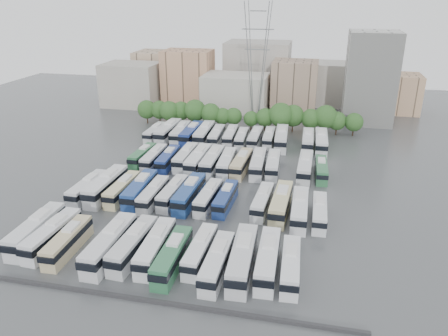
% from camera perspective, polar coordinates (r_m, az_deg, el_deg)
% --- Properties ---
extents(ground, '(220.00, 220.00, 0.00)m').
position_cam_1_polar(ground, '(85.42, -2.31, -3.15)').
color(ground, '#424447').
rests_on(ground, ground).
extents(parapet, '(56.00, 0.50, 0.50)m').
position_cam_1_polar(parapet, '(58.73, -10.81, -16.50)').
color(parapet, '#2D2D30').
rests_on(parapet, ground).
extents(tree_line, '(63.76, 7.95, 8.41)m').
position_cam_1_polar(tree_line, '(122.60, 2.80, 6.98)').
color(tree_line, black).
rests_on(tree_line, ground).
extents(city_buildings, '(102.00, 35.00, 20.00)m').
position_cam_1_polar(city_buildings, '(151.69, 1.85, 11.34)').
color(city_buildings, '#9E998E').
rests_on(city_buildings, ground).
extents(apartment_tower, '(14.00, 14.00, 26.00)m').
position_cam_1_polar(apartment_tower, '(135.33, 18.57, 11.09)').
color(apartment_tower, silver).
rests_on(apartment_tower, ground).
extents(electricity_pylon, '(9.00, 6.91, 33.83)m').
position_cam_1_polar(electricity_pylon, '(127.09, 4.33, 14.09)').
color(electricity_pylon, slate).
rests_on(electricity_pylon, ground).
extents(bus_r0_s0, '(3.16, 13.26, 4.14)m').
position_cam_1_polar(bus_r0_s0, '(74.49, -23.33, -7.42)').
color(bus_r0_s0, silver).
rests_on(bus_r0_s0, ground).
extents(bus_r0_s1, '(3.28, 12.61, 3.92)m').
position_cam_1_polar(bus_r0_s1, '(72.44, -21.55, -8.09)').
color(bus_r0_s1, silver).
rests_on(bus_r0_s1, ground).
extents(bus_r0_s2, '(2.90, 11.71, 3.65)m').
position_cam_1_polar(bus_r0_s2, '(70.14, -19.74, -8.98)').
color(bus_r0_s2, '#C6B688').
rests_on(bus_r0_s2, ground).
extents(bus_r0_s4, '(3.03, 13.63, 4.27)m').
position_cam_1_polar(bus_r0_s4, '(67.07, -14.69, -9.56)').
color(bus_r0_s4, silver).
rests_on(bus_r0_s4, ground).
extents(bus_r0_s5, '(3.26, 12.80, 3.99)m').
position_cam_1_polar(bus_r0_s5, '(66.44, -11.79, -9.73)').
color(bus_r0_s5, silver).
rests_on(bus_r0_s5, ground).
extents(bus_r0_s6, '(3.23, 12.60, 3.92)m').
position_cam_1_polar(bus_r0_s6, '(65.36, -8.93, -10.12)').
color(bus_r0_s6, silver).
rests_on(bus_r0_s6, ground).
extents(bus_r0_s7, '(2.78, 12.21, 3.82)m').
position_cam_1_polar(bus_r0_s7, '(63.09, -6.76, -11.35)').
color(bus_r0_s7, '#2E6C46').
rests_on(bus_r0_s7, ground).
extents(bus_r0_s8, '(2.71, 11.38, 3.55)m').
position_cam_1_polar(bus_r0_s8, '(64.20, -3.14, -10.69)').
color(bus_r0_s8, silver).
rests_on(bus_r0_s8, ground).
extents(bus_r0_s9, '(2.70, 12.04, 3.77)m').
position_cam_1_polar(bus_r0_s9, '(61.53, -0.89, -12.17)').
color(bus_r0_s9, silver).
rests_on(bus_r0_s9, ground).
extents(bus_r0_s10, '(3.55, 13.70, 4.26)m').
position_cam_1_polar(bus_r0_s10, '(61.91, 2.42, -11.68)').
color(bus_r0_s10, silver).
rests_on(bus_r0_s10, ground).
extents(bus_r0_s11, '(3.18, 12.79, 3.99)m').
position_cam_1_polar(bus_r0_s11, '(62.20, 5.74, -11.75)').
color(bus_r0_s11, silver).
rests_on(bus_r0_s11, ground).
extents(bus_r0_s12, '(3.00, 11.56, 3.60)m').
position_cam_1_polar(bus_r0_s12, '(61.65, 8.69, -12.48)').
color(bus_r0_s12, silver).
rests_on(bus_r0_s12, ground).
extents(bus_r1_s0, '(2.88, 11.89, 3.71)m').
position_cam_1_polar(bus_r1_s0, '(86.73, -17.36, -2.48)').
color(bus_r1_s0, silver).
rests_on(bus_r1_s0, ground).
extents(bus_r1_s1, '(3.11, 13.65, 4.27)m').
position_cam_1_polar(bus_r1_s1, '(86.09, -15.15, -2.21)').
color(bus_r1_s1, silver).
rests_on(bus_r1_s1, ground).
extents(bus_r1_s2, '(2.78, 11.74, 3.67)m').
position_cam_1_polar(bus_r1_s2, '(84.53, -13.11, -2.69)').
color(bus_r1_s2, beige).
rests_on(bus_r1_s2, ground).
extents(bus_r1_s3, '(3.17, 12.89, 4.02)m').
position_cam_1_polar(bus_r1_s3, '(83.30, -10.91, -2.75)').
color(bus_r1_s3, navy).
rests_on(bus_r1_s3, ground).
extents(bus_r1_s4, '(2.51, 11.39, 3.57)m').
position_cam_1_polar(bus_r1_s4, '(81.55, -9.23, -3.37)').
color(bus_r1_s4, silver).
rests_on(bus_r1_s4, ground).
extents(bus_r1_s5, '(2.91, 11.48, 3.58)m').
position_cam_1_polar(bus_r1_s5, '(81.58, -6.71, -3.21)').
color(bus_r1_s5, silver).
rests_on(bus_r1_s5, ground).
extents(bus_r1_s6, '(3.11, 12.85, 4.01)m').
position_cam_1_polar(bus_r1_s6, '(80.49, -4.57, -3.32)').
color(bus_r1_s6, navy).
rests_on(bus_r1_s6, ground).
extents(bus_r1_s7, '(3.02, 11.35, 3.53)m').
position_cam_1_polar(bus_r1_s7, '(79.43, -2.07, -3.81)').
color(bus_r1_s7, silver).
rests_on(bus_r1_s7, ground).
extents(bus_r1_s8, '(2.74, 11.11, 3.47)m').
position_cam_1_polar(bus_r1_s8, '(79.07, 0.22, -3.95)').
color(bus_r1_s8, navy).
rests_on(bus_r1_s8, ground).
extents(bus_r1_s10, '(2.98, 11.27, 3.50)m').
position_cam_1_polar(bus_r1_s10, '(78.21, 5.05, -4.34)').
color(bus_r1_s10, silver).
rests_on(bus_r1_s10, ground).
extents(bus_r1_s11, '(3.25, 13.05, 4.07)m').
position_cam_1_polar(bus_r1_s11, '(77.36, 7.46, -4.54)').
color(bus_r1_s11, '#CCC28C').
rests_on(bus_r1_s11, ground).
extents(bus_r1_s12, '(2.92, 12.45, 3.89)m').
position_cam_1_polar(bus_r1_s12, '(75.96, 9.85, -5.30)').
color(bus_r1_s12, silver).
rests_on(bus_r1_s12, ground).
extents(bus_r1_s13, '(2.56, 11.05, 3.46)m').
position_cam_1_polar(bus_r1_s13, '(76.08, 12.36, -5.64)').
color(bus_r1_s13, silver).
rests_on(bus_r1_s13, ground).
extents(bus_r2_s1, '(2.86, 11.02, 3.43)m').
position_cam_1_polar(bus_r2_s1, '(100.98, -10.59, 1.63)').
color(bus_r2_s1, '#2B663D').
rests_on(bus_r2_s1, ground).
extents(bus_r2_s2, '(2.58, 11.61, 3.64)m').
position_cam_1_polar(bus_r2_s2, '(98.90, -9.13, 1.35)').
color(bus_r2_s2, silver).
rests_on(bus_r2_s2, ground).
extents(bus_r2_s3, '(2.82, 11.60, 3.62)m').
position_cam_1_polar(bus_r2_s3, '(97.73, -7.32, 1.19)').
color(bus_r2_s3, navy).
rests_on(bus_r2_s3, ground).
extents(bus_r2_s4, '(2.66, 12.19, 3.82)m').
position_cam_1_polar(bus_r2_s4, '(98.12, -5.06, 1.44)').
color(bus_r2_s4, silver).
rests_on(bus_r2_s4, ground).
extents(bus_r2_s5, '(3.00, 13.11, 4.10)m').
position_cam_1_polar(bus_r2_s5, '(96.03, -3.39, 1.10)').
color(bus_r2_s5, silver).
rests_on(bus_r2_s5, ground).
extents(bus_r2_s6, '(2.90, 12.98, 4.07)m').
position_cam_1_polar(bus_r2_s6, '(95.23, -1.53, 0.94)').
color(bus_r2_s6, silver).
rests_on(bus_r2_s6, ground).
extents(bus_r2_s7, '(3.20, 12.25, 3.81)m').
position_cam_1_polar(bus_r2_s7, '(94.67, 0.35, 0.73)').
color(bus_r2_s7, silver).
rests_on(bus_r2_s7, ground).
extents(bus_r2_s8, '(3.15, 12.34, 3.84)m').
position_cam_1_polar(bus_r2_s8, '(94.25, 2.28, 0.62)').
color(bus_r2_s8, '#C5B287').
rests_on(bus_r2_s8, ground).
extents(bus_r2_s9, '(3.36, 12.69, 3.95)m').
position_cam_1_polar(bus_r2_s9, '(94.33, 4.47, 0.62)').
color(bus_r2_s9, silver).
rests_on(bus_r2_s9, ground).
extents(bus_r2_s10, '(3.24, 12.16, 3.78)m').
position_cam_1_polar(bus_r2_s10, '(94.24, 6.43, 0.47)').
color(bus_r2_s10, silver).
rests_on(bus_r2_s10, ground).
extents(bus_r2_s12, '(2.98, 13.05, 4.08)m').
position_cam_1_polar(bus_r2_s12, '(93.47, 10.54, 0.13)').
color(bus_r2_s12, silver).
rests_on(bus_r2_s12, ground).
extents(bus_r2_s13, '(2.90, 11.00, 3.42)m').
position_cam_1_polar(bus_r2_s13, '(93.83, 12.60, -0.16)').
color(bus_r2_s13, '#2D6A40').
rests_on(bus_r2_s13, ground).
extents(bus_r3_s0, '(2.66, 11.25, 3.52)m').
position_cam_1_polar(bus_r3_s0, '(116.92, -9.00, 4.63)').
color(bus_r3_s0, silver).
rests_on(bus_r3_s0, ground).
extents(bus_r3_s1, '(3.31, 13.77, 4.30)m').
position_cam_1_polar(bus_r3_s1, '(116.12, -7.31, 4.80)').
color(bus_r3_s1, silver).
rests_on(bus_r3_s1, ground).
extents(bus_r3_s2, '(3.32, 12.70, 3.95)m').
position_cam_1_polar(bus_r3_s2, '(115.08, -5.70, 4.62)').
color(bus_r3_s2, silver).
rests_on(bus_r3_s2, ground).
extents(bus_r3_s3, '(3.18, 13.32, 4.16)m').
position_cam_1_polar(bus_r3_s3, '(113.80, -4.26, 4.52)').
color(bus_r3_s3, navy).
rests_on(bus_r3_s3, ground).
extents(bus_r3_s4, '(3.31, 13.56, 4.23)m').
position_cam_1_polar(bus_r3_s4, '(113.43, -2.60, 4.52)').
color(bus_r3_s4, silver).
rests_on(bus_r3_s4, ground).
extents(bus_r3_s5, '(3.09, 11.83, 3.68)m').
position_cam_1_polar(bus_r3_s5, '(112.51, -0.99, 4.24)').
color(bus_r3_s5, silver).
rests_on(bus_r3_s5, ground).
extents(bus_r3_s6, '(3.09, 11.68, 3.63)m').
position_cam_1_polar(bus_r3_s6, '(112.58, 0.85, 4.24)').
color(bus_r3_s6, silver).
rests_on(bus_r3_s6, ground).
extents(bus_r3_s7, '(2.90, 11.05, 3.44)m').
position_cam_1_polar(bus_r3_s7, '(111.09, 2.31, 3.92)').
color(bus_r3_s7, silver).
rests_on(bus_r3_s7, ground).
extents(bus_r3_s8, '(2.58, 11.72, 3.67)m').
position_cam_1_polar(bus_r3_s8, '(111.28, 4.10, 3.98)').
color(bus_r3_s8, silver).
rests_on(bus_r3_s8, ground).
extents(bus_r3_s9, '(2.79, 11.23, 3.50)m').
position_cam_1_polar(bus_r3_s9, '(111.96, 5.88, 3.99)').
color(bus_r3_s9, silver).
rests_on(bus_r3_s9, ground).
extents(bus_r3_s10, '(3.67, 13.80, 4.29)m').
position_cam_1_polar(bus_r3_s10, '(110.70, 7.50, 3.91)').
color(bus_r3_s10, silver).
rests_on(bus_r3_s10, ground).
extents(bus_r3_s12, '(2.99, 12.59, 3.93)m').
position_cam_1_polar(bus_r3_s12, '(110.46, 10.89, 3.55)').
color(bus_r3_s12, silver).
rests_on(bus_r3_s12, ground).
extents(bus_r3_s13, '(3.29, 13.46, 4.20)m').
position_cam_1_polar(bus_r3_s13, '(109.92, 12.58, 3.40)').
color(bus_r3_s13, silver).
rests_on(bus_r3_s13, ground).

